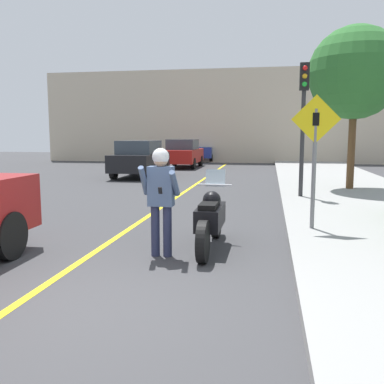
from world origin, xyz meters
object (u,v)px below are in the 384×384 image
(parked_car_red, at_px, (183,153))
(parked_car_black, at_px, (140,158))
(person_biker, at_px, (161,191))
(parked_car_blue, at_px, (203,150))
(motorcycle, at_px, (211,219))
(street_tree, at_px, (355,73))
(traffic_light, at_px, (304,105))
(crossing_sign, at_px, (315,149))

(parked_car_red, bearing_deg, parked_car_black, -97.91)
(person_biker, height_order, parked_car_blue, person_biker)
(parked_car_black, bearing_deg, motorcycle, -67.54)
(street_tree, relative_size, parked_car_blue, 1.26)
(person_biker, bearing_deg, parked_car_black, 108.58)
(person_biker, distance_m, street_tree, 9.90)
(person_biker, height_order, traffic_light, traffic_light)
(crossing_sign, height_order, street_tree, street_tree)
(motorcycle, distance_m, parked_car_red, 18.35)
(crossing_sign, distance_m, street_tree, 7.19)
(parked_car_black, height_order, parked_car_red, same)
(crossing_sign, relative_size, street_tree, 0.48)
(street_tree, xyz_separation_m, parked_car_blue, (-7.53, 16.32, -3.07))
(crossing_sign, height_order, traffic_light, traffic_light)
(motorcycle, distance_m, person_biker, 1.09)
(traffic_light, bearing_deg, person_biker, -112.62)
(parked_car_red, bearing_deg, person_biker, -79.65)
(street_tree, height_order, parked_car_blue, street_tree)
(crossing_sign, distance_m, parked_car_black, 12.65)
(person_biker, xyz_separation_m, traffic_light, (2.60, 6.25, 1.73))
(person_biker, relative_size, parked_car_red, 0.41)
(traffic_light, bearing_deg, parked_car_blue, 107.35)
(motorcycle, xyz_separation_m, parked_car_black, (-4.92, 11.91, 0.34))
(street_tree, bearing_deg, parked_car_red, 127.50)
(parked_car_black, distance_m, parked_car_blue, 12.27)
(crossing_sign, relative_size, parked_car_blue, 0.60)
(crossing_sign, height_order, parked_car_black, crossing_sign)
(motorcycle, bearing_deg, street_tree, 65.04)
(motorcycle, xyz_separation_m, traffic_light, (1.89, 5.64, 2.28))
(traffic_light, distance_m, parked_car_black, 9.46)
(street_tree, height_order, parked_car_red, street_tree)
(parked_car_blue, bearing_deg, motorcycle, -80.84)
(parked_car_blue, bearing_deg, parked_car_black, -94.82)
(parked_car_red, bearing_deg, traffic_light, -63.97)
(person_biker, xyz_separation_m, parked_car_black, (-4.21, 12.52, -0.21))
(parked_car_black, xyz_separation_m, parked_car_blue, (1.03, 12.23, 0.00))
(parked_car_black, xyz_separation_m, parked_car_red, (0.83, 5.97, 0.00))
(parked_car_black, bearing_deg, traffic_light, -42.64)
(traffic_light, bearing_deg, parked_car_black, 137.36)
(person_biker, bearing_deg, motorcycle, 40.66)
(traffic_light, relative_size, parked_car_blue, 0.90)
(crossing_sign, relative_size, parked_car_red, 0.60)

